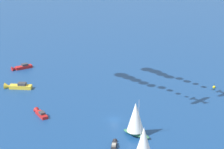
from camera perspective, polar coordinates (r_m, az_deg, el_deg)
ground_plane at (r=157.94m, az=0.27°, el=-5.50°), size 2000.00×2000.00×0.00m
sailboat_offshore at (r=131.92m, az=3.86°, el=-8.42°), size 8.48×8.07×11.80m
motorboat_trailing at (r=162.74m, az=-8.75°, el=-4.70°), size 5.92×7.99×2.34m
motorboat_mid_cluster at (r=208.85m, az=-11.06°, el=0.86°), size 9.06×6.80×2.66m
sailboat_outer_ring_a at (r=145.32m, az=2.90°, el=-5.43°), size 9.33×8.05×12.49m
motorboat_outer_ring_b at (r=187.16m, az=-11.53°, el=-1.43°), size 11.07×3.86×3.15m
motorboat_outer_ring_c at (r=141.42m, az=0.27°, el=-8.56°), size 2.09×5.92×1.68m
marker_buoy at (r=188.30m, az=12.35°, el=-1.50°), size 1.10×1.10×2.10m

